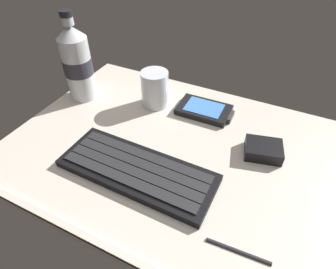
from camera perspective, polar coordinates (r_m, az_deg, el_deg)
The scene contains 7 objects.
ground_plane at distance 58.05cm, azimuth -0.10°, elevation -3.09°, with size 64.00×48.00×2.80cm.
keyboard at distance 52.12cm, azimuth -6.23°, elevation -7.18°, with size 29.15×11.40×1.70cm.
handheld_device at distance 66.26cm, azimuth 7.40°, elevation 4.97°, with size 12.90×7.81×1.50cm.
juice_cup at distance 66.88cm, azimuth -2.66°, elevation 8.98°, with size 6.40×6.40×8.50cm.
water_bottle at distance 70.55cm, azimuth -17.89°, elevation 13.59°, with size 6.73×6.73×20.80cm.
charger_block at distance 57.98cm, azimuth 18.74°, elevation -2.94°, with size 7.00×5.60×2.40cm, color black.
stylus_pen at distance 44.96cm, azimuth 14.05°, elevation -21.83°, with size 0.70×0.70×9.50cm, color #26262B.
Camera 1 is at (18.39, -37.40, 39.63)cm, focal length 30.11 mm.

